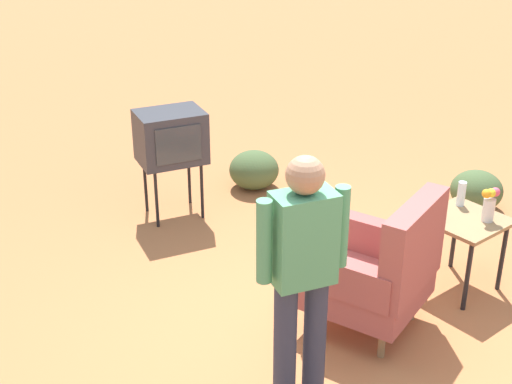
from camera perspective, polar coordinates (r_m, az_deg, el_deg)
ground_plane at (r=5.16m, az=7.94°, el=-11.85°), size 60.00×60.00×0.00m
armchair at (r=5.04m, az=9.92°, el=-6.14°), size 0.96×0.97×1.06m
side_table at (r=5.68m, az=16.34°, el=-2.82°), size 0.56×0.56×0.61m
tv_on_stand at (r=6.55m, az=-6.84°, el=4.34°), size 0.69×0.58×1.03m
person_standing at (r=4.13m, az=3.73°, el=-6.18°), size 0.55×0.32×1.64m
bottle_short_clear at (r=5.79m, az=16.12°, el=-0.14°), size 0.06×0.06×0.20m
soda_can_red at (r=5.52m, az=14.30°, el=-1.66°), size 0.07×0.07×0.12m
flower_vase at (r=5.58m, az=18.20°, el=-0.84°), size 0.14×0.10×0.27m
shrub_mid at (r=7.18m, az=17.24°, el=0.13°), size 0.50×0.50×0.38m
shrub_far at (r=7.30m, az=-0.16°, el=1.79°), size 0.51×0.51×0.39m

